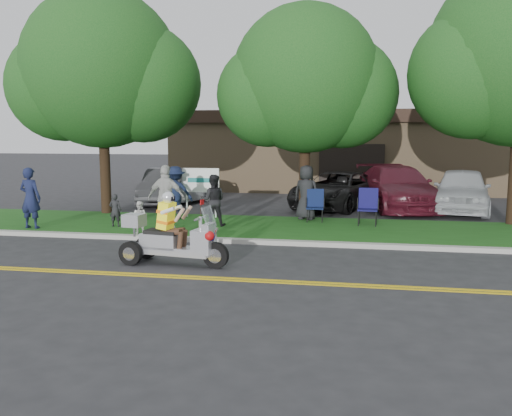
% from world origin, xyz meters
% --- Properties ---
extents(ground, '(120.00, 120.00, 0.00)m').
position_xyz_m(ground, '(0.00, 0.00, 0.00)').
color(ground, '#28282B').
rests_on(ground, ground).
extents(centerline_near, '(60.00, 0.10, 0.01)m').
position_xyz_m(centerline_near, '(0.00, -0.58, 0.01)').
color(centerline_near, gold).
rests_on(centerline_near, ground).
extents(centerline_far, '(60.00, 0.10, 0.01)m').
position_xyz_m(centerline_far, '(0.00, -0.42, 0.01)').
color(centerline_far, gold).
rests_on(centerline_far, ground).
extents(curb, '(60.00, 0.25, 0.12)m').
position_xyz_m(curb, '(0.00, 3.05, 0.06)').
color(curb, '#A8A89E').
rests_on(curb, ground).
extents(grass_verge, '(60.00, 4.00, 0.10)m').
position_xyz_m(grass_verge, '(0.00, 5.20, 0.06)').
color(grass_verge, '#1A4C14').
rests_on(grass_verge, ground).
extents(commercial_building, '(18.00, 8.20, 4.00)m').
position_xyz_m(commercial_building, '(2.00, 18.98, 2.01)').
color(commercial_building, '#9E7F5B').
rests_on(commercial_building, ground).
extents(tree_left, '(6.62, 5.40, 7.78)m').
position_xyz_m(tree_left, '(-6.44, 7.03, 4.85)').
color(tree_left, '#332114').
rests_on(tree_left, ground).
extents(tree_mid, '(5.88, 4.80, 7.05)m').
position_xyz_m(tree_mid, '(0.55, 7.23, 4.43)').
color(tree_mid, '#332114').
rests_on(tree_mid, ground).
extents(business_sign, '(1.25, 0.06, 1.75)m').
position_xyz_m(business_sign, '(-2.90, 6.60, 1.26)').
color(business_sign, silver).
rests_on(business_sign, ground).
extents(trike_scooter, '(2.51, 0.96, 1.64)m').
position_xyz_m(trike_scooter, '(-1.86, 0.49, 0.57)').
color(trike_scooter, black).
rests_on(trike_scooter, ground).
extents(lawn_chair_a, '(0.56, 0.58, 1.03)m').
position_xyz_m(lawn_chair_a, '(0.92, 6.43, 0.68)').
color(lawn_chair_a, black).
rests_on(lawn_chair_a, grass_verge).
extents(lawn_chair_b, '(0.63, 0.65, 1.12)m').
position_xyz_m(lawn_chair_b, '(2.57, 6.04, 0.74)').
color(lawn_chair_b, black).
rests_on(lawn_chair_b, grass_verge).
extents(spectator_adult_left, '(0.69, 0.48, 1.81)m').
position_xyz_m(spectator_adult_left, '(-7.27, 3.64, 1.01)').
color(spectator_adult_left, '#161D3E').
rests_on(spectator_adult_left, grass_verge).
extents(spectator_adult_mid, '(0.84, 0.70, 1.57)m').
position_xyz_m(spectator_adult_mid, '(-2.06, 4.99, 0.89)').
color(spectator_adult_mid, black).
rests_on(spectator_adult_mid, grass_verge).
extents(spectator_adult_right, '(1.14, 0.53, 1.90)m').
position_xyz_m(spectator_adult_right, '(-3.17, 3.95, 1.06)').
color(spectator_adult_right, beige).
rests_on(spectator_adult_right, grass_verge).
extents(spectator_chair_a, '(1.27, 0.99, 1.73)m').
position_xyz_m(spectator_chair_a, '(-3.64, 6.13, 0.97)').
color(spectator_chair_a, '#141C37').
rests_on(spectator_chair_a, grass_verge).
extents(spectator_chair_b, '(1.00, 0.80, 1.77)m').
position_xyz_m(spectator_chair_b, '(0.61, 6.76, 0.99)').
color(spectator_chair_b, black).
rests_on(spectator_chair_b, grass_verge).
extents(child_left, '(0.39, 0.28, 0.99)m').
position_xyz_m(child_left, '(-4.95, 4.36, 0.60)').
color(child_left, black).
rests_on(child_left, grass_verge).
extents(child_right, '(0.45, 0.36, 0.92)m').
position_xyz_m(child_right, '(-3.78, 3.40, 0.56)').
color(child_right, silver).
rests_on(child_right, grass_verge).
extents(parked_car_far_left, '(2.97, 4.47, 1.41)m').
position_xyz_m(parked_car_far_left, '(-5.00, 10.64, 0.71)').
color(parked_car_far_left, silver).
rests_on(parked_car_far_left, ground).
extents(parked_car_left, '(2.20, 4.59, 1.45)m').
position_xyz_m(parked_car_left, '(-5.50, 10.38, 0.73)').
color(parked_car_left, '#333235').
rests_on(parked_car_left, ground).
extents(parked_car_mid, '(4.10, 5.58, 1.41)m').
position_xyz_m(parked_car_mid, '(1.50, 10.41, 0.70)').
color(parked_car_mid, black).
rests_on(parked_car_mid, ground).
extents(parked_car_right, '(3.47, 6.03, 1.64)m').
position_xyz_m(parked_car_right, '(3.77, 10.62, 0.82)').
color(parked_car_right, '#551321').
rests_on(parked_car_right, ground).
extents(parked_car_far_right, '(2.81, 5.07, 1.63)m').
position_xyz_m(parked_car_far_right, '(6.07, 10.18, 0.82)').
color(parked_car_far_right, silver).
rests_on(parked_car_far_right, ground).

